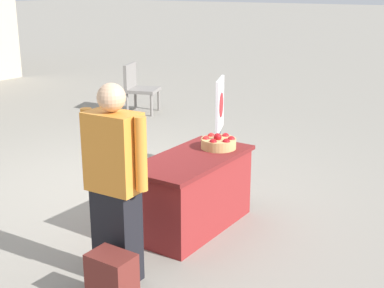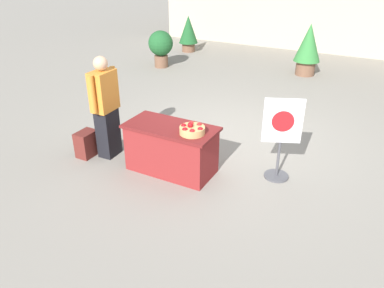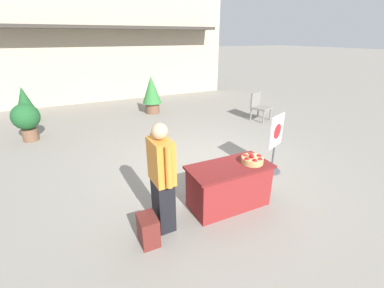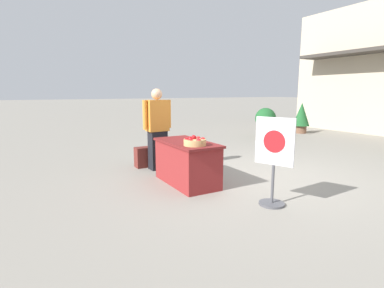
# 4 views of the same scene
# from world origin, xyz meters

# --- Properties ---
(ground_plane) EXTENTS (120.00, 120.00, 0.00)m
(ground_plane) POSITION_xyz_m (0.00, 0.00, 0.00)
(ground_plane) COLOR gray
(storefront_building) EXTENTS (10.33, 5.55, 4.76)m
(storefront_building) POSITION_xyz_m (-0.51, 9.57, 2.38)
(storefront_building) COLOR #B7A88E
(storefront_building) RESTS_ON ground_plane
(display_table) EXTENTS (1.36, 0.66, 0.74)m
(display_table) POSITION_xyz_m (-0.36, -1.41, 0.37)
(display_table) COLOR maroon
(display_table) RESTS_ON ground_plane
(apple_basket) EXTENTS (0.35, 0.35, 0.16)m
(apple_basket) POSITION_xyz_m (0.03, -1.48, 0.80)
(apple_basket) COLOR tan
(apple_basket) RESTS_ON display_table
(person_visitor) EXTENTS (0.28, 0.61, 1.63)m
(person_visitor) POSITION_xyz_m (-1.51, -1.46, 0.83)
(person_visitor) COLOR black
(person_visitor) RESTS_ON ground_plane
(backpack) EXTENTS (0.24, 0.34, 0.42)m
(backpack) POSITION_xyz_m (-1.81, -1.66, 0.21)
(backpack) COLOR maroon
(backpack) RESTS_ON ground_plane
(poster_board) EXTENTS (0.51, 0.36, 1.23)m
(poster_board) POSITION_xyz_m (1.11, -0.84, 0.66)
(poster_board) COLOR #4C4C51
(poster_board) RESTS_ON ground_plane
(patio_chair) EXTENTS (0.71, 0.71, 0.92)m
(patio_chair) POSITION_xyz_m (3.21, 2.19, 0.51)
(patio_chair) COLOR gray
(patio_chair) RESTS_ON ground_plane
(potted_plant_far_right) EXTENTS (0.62, 0.62, 1.15)m
(potted_plant_far_right) POSITION_xyz_m (-3.81, 5.40, 0.64)
(potted_plant_far_right) COLOR brown
(potted_plant_far_right) RESTS_ON ground_plane
(potted_plant_near_right) EXTENTS (0.70, 0.70, 1.02)m
(potted_plant_near_right) POSITION_xyz_m (-3.60, 3.39, 0.61)
(potted_plant_near_right) COLOR brown
(potted_plant_near_right) RESTS_ON ground_plane
(potted_plant_far_left) EXTENTS (0.69, 0.69, 1.35)m
(potted_plant_far_left) POSITION_xyz_m (0.25, 4.57, 0.75)
(potted_plant_far_left) COLOR brown
(potted_plant_far_left) RESTS_ON ground_plane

